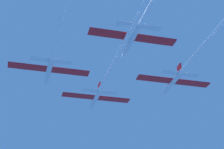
% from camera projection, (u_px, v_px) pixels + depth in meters
% --- Properties ---
extents(jet_lead, '(16.55, 59.74, 2.74)m').
position_uv_depth(jet_lead, '(114.00, 63.00, 80.75)').
color(jet_lead, white).
extents(jet_left_wing, '(16.55, 57.61, 2.74)m').
position_uv_depth(jet_left_wing, '(59.00, 24.00, 66.57)').
color(jet_left_wing, white).
extents(jet_right_wing, '(16.55, 58.57, 2.74)m').
position_uv_depth(jet_right_wing, '(209.00, 40.00, 71.69)').
color(jet_right_wing, white).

